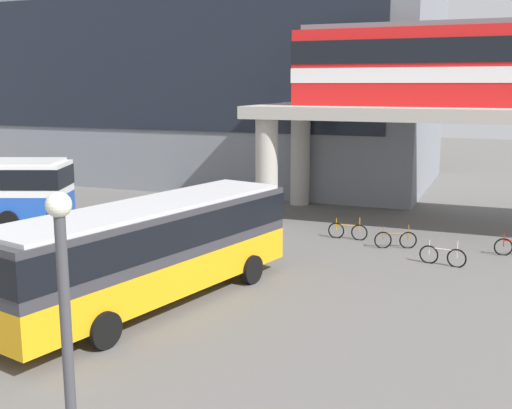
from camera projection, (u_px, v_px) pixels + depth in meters
name	position (u px, v px, depth m)	size (l,w,h in m)	color
ground_plane	(212.00, 240.00, 27.63)	(120.00, 120.00, 0.00)	#605E5B
station_building	(216.00, 76.00, 45.31)	(30.53, 15.37, 14.71)	slate
train	(511.00, 63.00, 28.16)	(19.96, 2.96, 3.84)	red
bus_main	(152.00, 243.00, 19.13)	(5.01, 11.33, 3.22)	orange
bicycle_orange	(348.00, 231.00, 27.76)	(1.79, 0.07, 1.04)	black
bicycle_brown	(396.00, 240.00, 26.22)	(1.70, 0.68, 1.04)	black
bicycle_silver	(443.00, 256.00, 23.74)	(1.78, 0.34, 1.04)	black
pedestrian_at_kerb	(52.00, 229.00, 26.16)	(0.45, 0.34, 1.72)	#33663F
lamp_post	(67.00, 339.00, 8.87)	(0.36, 0.36, 5.34)	#3F3F44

